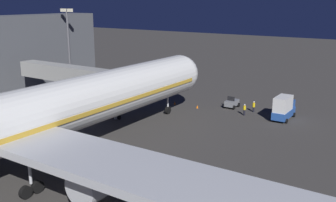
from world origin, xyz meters
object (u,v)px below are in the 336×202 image
(baggage_tug_spare, at_px, (232,103))
(traffic_cone_nose_port, at_px, (197,107))
(ops_van, at_px, (284,107))
(airliner_at_gate, at_px, (4,126))
(traffic_cone_nose_starboard, at_px, (175,103))
(ground_crew_by_tug, at_px, (244,109))
(apron_floodlight_mast, at_px, (69,43))
(ground_crew_under_port_wing, at_px, (254,106))
(jet_bridge, at_px, (80,76))

(baggage_tug_spare, height_order, traffic_cone_nose_port, baggage_tug_spare)
(ops_van, distance_m, baggage_tug_spare, 9.42)
(airliner_at_gate, distance_m, traffic_cone_nose_starboard, 34.26)
(airliner_at_gate, bearing_deg, baggage_tug_spare, -100.33)
(airliner_at_gate, bearing_deg, ground_crew_by_tug, -106.89)
(ops_van, distance_m, traffic_cone_nose_starboard, 18.33)
(ground_crew_by_tug, relative_size, traffic_cone_nose_port, 3.32)
(airliner_at_gate, relative_size, baggage_tug_spare, 25.24)
(apron_floodlight_mast, distance_m, ground_crew_under_port_wing, 37.58)
(apron_floodlight_mast, distance_m, ops_van, 42.29)
(baggage_tug_spare, xyz_separation_m, traffic_cone_nose_port, (4.59, 3.51, -0.51))
(baggage_tug_spare, height_order, ground_crew_by_tug, baggage_tug_spare)
(traffic_cone_nose_starboard, bearing_deg, ground_crew_by_tug, -178.43)
(traffic_cone_nose_starboard, bearing_deg, baggage_tug_spare, -158.67)
(ground_crew_under_port_wing, relative_size, traffic_cone_nose_port, 3.25)
(airliner_at_gate, xyz_separation_m, baggage_tug_spare, (-6.79, -37.25, -5.00))
(airliner_at_gate, xyz_separation_m, apron_floodlight_mast, (25.50, -31.93, 3.51))
(airliner_at_gate, relative_size, ground_crew_by_tug, 38.42)
(ground_crew_under_port_wing, bearing_deg, baggage_tug_spare, -8.15)
(ops_van, bearing_deg, apron_floodlight_mast, 4.86)
(ground_crew_under_port_wing, height_order, traffic_cone_nose_port, ground_crew_under_port_wing)
(airliner_at_gate, xyz_separation_m, ground_crew_by_tug, (-10.35, -34.08, -4.77))
(jet_bridge, height_order, baggage_tug_spare, jet_bridge)
(ground_crew_under_port_wing, relative_size, ground_crew_by_tug, 0.98)
(airliner_at_gate, distance_m, ops_van, 39.09)
(ground_crew_by_tug, bearing_deg, traffic_cone_nose_port, 2.42)
(ops_van, relative_size, ground_crew_under_port_wing, 3.02)
(jet_bridge, height_order, ops_van, jet_bridge)
(airliner_at_gate, height_order, ground_crew_by_tug, airliner_at_gate)
(airliner_at_gate, distance_m, jet_bridge, 24.97)
(airliner_at_gate, distance_m, ground_crew_under_port_wing, 38.54)
(ops_van, xyz_separation_m, ground_crew_under_port_wing, (5.14, -1.22, -0.84))
(apron_floodlight_mast, bearing_deg, traffic_cone_nose_starboard, -175.55)
(baggage_tug_spare, distance_m, traffic_cone_nose_port, 5.80)
(apron_floodlight_mast, relative_size, ground_crew_under_port_wing, 8.84)
(jet_bridge, distance_m, apron_floodlight_mast, 17.07)
(traffic_cone_nose_starboard, bearing_deg, ground_crew_under_port_wing, -167.33)
(apron_floodlight_mast, xyz_separation_m, traffic_cone_nose_starboard, (-23.30, -1.81, -9.02))
(baggage_tug_spare, bearing_deg, ops_van, 168.92)
(airliner_at_gate, distance_m, apron_floodlight_mast, 41.01)
(airliner_at_gate, relative_size, traffic_cone_nose_port, 127.58)
(ground_crew_under_port_wing, distance_m, traffic_cone_nose_starboard, 13.38)
(airliner_at_gate, xyz_separation_m, traffic_cone_nose_port, (-2.20, -33.74, -5.51))
(airliner_at_gate, xyz_separation_m, ground_crew_under_port_wing, (-10.84, -36.67, -4.80))
(ground_crew_under_port_wing, relative_size, traffic_cone_nose_starboard, 3.25)
(baggage_tug_spare, xyz_separation_m, ground_crew_by_tug, (-3.56, 3.17, 0.23))
(baggage_tug_spare, bearing_deg, apron_floodlight_mast, 9.36)
(traffic_cone_nose_starboard, bearing_deg, jet_bridge, 50.08)
(apron_floodlight_mast, xyz_separation_m, baggage_tug_spare, (-32.29, -5.32, -8.51))
(airliner_at_gate, bearing_deg, ground_crew_under_port_wing, -106.47)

